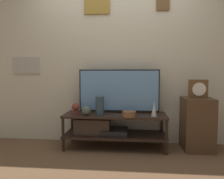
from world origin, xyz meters
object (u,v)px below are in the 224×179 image
at_px(vase_slim_bronze, 154,109).
at_px(vase_round_glass, 86,111).
at_px(television, 119,91).
at_px(mantel_clock, 198,89).
at_px(decorative_bust, 76,108).
at_px(vase_tall_ceramic, 100,106).
at_px(vase_wide_bowl, 129,114).

relative_size(vase_slim_bronze, vase_round_glass, 1.60).
height_order(television, mantel_clock, television).
bearing_deg(vase_round_glass, decorative_bust, 157.90).
bearing_deg(decorative_bust, vase_tall_ceramic, -7.29).
xyz_separation_m(vase_round_glass, vase_wide_bowl, (0.59, -0.05, -0.03)).
bearing_deg(decorative_bust, vase_round_glass, -22.10).
bearing_deg(mantel_clock, vase_round_glass, -175.14).
distance_m(vase_slim_bronze, mantel_clock, 0.67).
height_order(vase_slim_bronze, decorative_bust, vase_slim_bronze).
bearing_deg(vase_round_glass, vase_slim_bronze, -0.28).
bearing_deg(decorative_bust, television, 16.40).
height_order(vase_slim_bronze, vase_round_glass, vase_slim_bronze).
height_order(vase_wide_bowl, decorative_bust, decorative_bust).
distance_m(vase_slim_bronze, vase_tall_ceramic, 0.74).
relative_size(television, decorative_bust, 7.42).
relative_size(vase_round_glass, vase_wide_bowl, 0.68).
bearing_deg(vase_round_glass, vase_tall_ceramic, 7.38).
height_order(vase_tall_ceramic, mantel_clock, mantel_clock).
bearing_deg(vase_slim_bronze, vase_tall_ceramic, 177.80).
relative_size(television, vase_slim_bronze, 5.78).
relative_size(vase_round_glass, vase_tall_ceramic, 0.49).
xyz_separation_m(vase_round_glass, decorative_bust, (-0.17, 0.07, 0.02)).
bearing_deg(vase_slim_bronze, television, 152.61).
distance_m(television, decorative_bust, 0.68).
bearing_deg(vase_round_glass, vase_wide_bowl, -4.48).
relative_size(vase_wide_bowl, vase_tall_ceramic, 0.72).
xyz_separation_m(television, mantel_clock, (1.09, -0.12, 0.04)).
height_order(vase_round_glass, decorative_bust, decorative_bust).
height_order(vase_round_glass, vase_wide_bowl, vase_round_glass).
xyz_separation_m(television, vase_slim_bronze, (0.49, -0.25, -0.22)).
bearing_deg(vase_slim_bronze, vase_round_glass, 179.72).
distance_m(vase_tall_ceramic, mantel_clock, 1.37).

